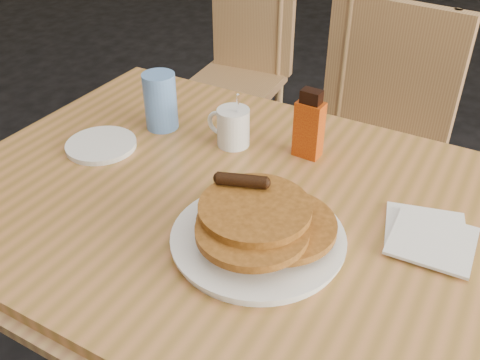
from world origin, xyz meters
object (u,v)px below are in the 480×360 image
at_px(coffee_mug, 232,126).
at_px(blue_tumbler, 160,101).
at_px(pancake_plate, 259,229).
at_px(main_table, 256,220).
at_px(syrup_bottle, 309,126).
at_px(chair_main_far, 373,132).
at_px(chair_wall_extra, 243,60).

relative_size(coffee_mug, blue_tumbler, 1.02).
bearing_deg(pancake_plate, main_table, 120.97).
relative_size(pancake_plate, syrup_bottle, 1.97).
height_order(chair_main_far, blue_tumbler, chair_main_far).
bearing_deg(chair_main_far, blue_tumbler, -117.70).
bearing_deg(chair_wall_extra, blue_tumbler, -76.36).
height_order(chair_main_far, pancake_plate, chair_main_far).
height_order(syrup_bottle, blue_tumbler, syrup_bottle).
bearing_deg(main_table, chair_main_far, 88.98).
height_order(main_table, pancake_plate, pancake_plate).
xyz_separation_m(pancake_plate, syrup_bottle, (-0.05, 0.31, 0.04)).
bearing_deg(chair_main_far, chair_wall_extra, 153.02).
relative_size(main_table, syrup_bottle, 8.41).
bearing_deg(syrup_bottle, blue_tumbler, -168.78).
distance_m(pancake_plate, coffee_mug, 0.35).
xyz_separation_m(main_table, coffee_mug, (-0.16, 0.17, 0.09)).
xyz_separation_m(main_table, blue_tumbler, (-0.35, 0.16, 0.11)).
bearing_deg(blue_tumbler, syrup_bottle, 9.68).
xyz_separation_m(chair_main_far, chair_wall_extra, (-0.74, 0.45, -0.07)).
height_order(coffee_mug, blue_tumbler, coffee_mug).
relative_size(pancake_plate, blue_tumbler, 2.27).
height_order(main_table, blue_tumbler, blue_tumbler).
distance_m(main_table, syrup_bottle, 0.24).
relative_size(chair_main_far, coffee_mug, 6.75).
bearing_deg(blue_tumbler, coffee_mug, 5.10).
relative_size(main_table, chair_main_far, 1.41).
bearing_deg(blue_tumbler, chair_wall_extra, 110.11).
xyz_separation_m(coffee_mug, syrup_bottle, (0.17, 0.04, 0.03)).
distance_m(chair_main_far, chair_wall_extra, 0.87).
relative_size(chair_main_far, chair_wall_extra, 1.15).
height_order(pancake_plate, coffee_mug, coffee_mug).
xyz_separation_m(main_table, chair_wall_extra, (-0.72, 1.18, -0.22)).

